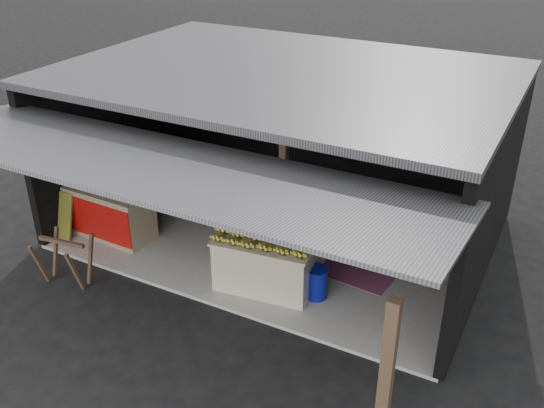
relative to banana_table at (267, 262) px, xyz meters
The scene contains 13 objects.
ground 1.11m from the banana_table, 125.20° to the right, with size 80.00×80.00×0.00m, color black.
concrete_slab 1.84m from the banana_table, 108.73° to the left, with size 7.00×5.00×0.06m, color gray.
shophouse 2.64m from the banana_table, 105.91° to the left, with size 7.40×7.29×3.02m.
banana_table is the anchor object (origin of this frame).
banana_pile 0.51m from the banana_table, ahead, with size 1.42×0.85×0.17m, color yellow, non-canonical shape.
white_crate 0.90m from the banana_table, 84.73° to the left, with size 0.95×0.66×1.05m.
neighbor_stall 3.24m from the banana_table, behind, with size 1.62×0.77×1.65m.
green_signboard 4.01m from the banana_table, behind, with size 0.57×0.04×0.85m, color black.
sawhorse 3.19m from the banana_table, 154.33° to the right, with size 0.81×0.79×0.80m.
water_barrel 0.84m from the banana_table, ahead, with size 0.32×0.32×0.48m, color navy.
plastic_chair 2.16m from the banana_table, 46.91° to the left, with size 0.55×0.55×0.99m.
magenta_rug 1.54m from the banana_table, 48.00° to the left, with size 1.50×1.00×0.01m, color #7B1B4C.
picture_frames 4.39m from the banana_table, 100.26° to the left, with size 1.62×0.04×0.46m.
Camera 1 is at (4.34, -6.13, 5.65)m, focal length 40.00 mm.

